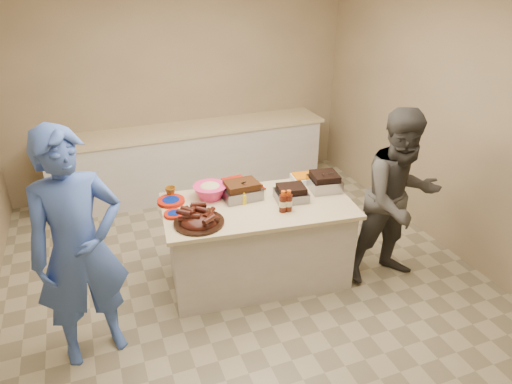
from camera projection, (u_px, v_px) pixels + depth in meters
name	position (u px, v px, depth m)	size (l,w,h in m)	color
room	(248.00, 285.00, 4.40)	(4.50, 5.00, 2.70)	tan
back_counter	(190.00, 160.00, 6.03)	(3.60, 0.64, 0.90)	beige
island	(258.00, 276.00, 4.52)	(1.72, 0.91, 0.81)	beige
rib_platter	(199.00, 223.00, 3.84)	(0.43, 0.43, 0.17)	#42160D
pulled_pork_tray	(242.00, 198.00, 4.27)	(0.35, 0.26, 0.11)	#47230F
brisket_tray	(291.00, 200.00, 4.23)	(0.29, 0.24, 0.09)	black
roasting_pan	(324.00, 189.00, 4.43)	(0.28, 0.28, 0.11)	gray
coleslaw_bowl	(211.00, 198.00, 4.27)	(0.32, 0.32, 0.22)	#EE2C6E
sausage_plate	(251.00, 190.00, 4.42)	(0.28, 0.28, 0.05)	silver
mac_cheese_dish	(306.00, 181.00, 4.60)	(0.28, 0.21, 0.07)	orange
bbq_bottle_a	(288.00, 211.00, 4.04)	(0.07, 0.07, 0.20)	#431309
bbq_bottle_b	(283.00, 211.00, 4.03)	(0.07, 0.07, 0.20)	#431309
mustard_bottle	(244.00, 204.00, 4.16)	(0.04, 0.04, 0.12)	yellow
sauce_bowl	(246.00, 192.00, 4.37)	(0.14, 0.04, 0.14)	silver
plate_stack_large	(171.00, 203.00, 4.18)	(0.25, 0.25, 0.03)	#A41507
plate_stack_small	(174.00, 215.00, 3.97)	(0.17, 0.17, 0.02)	#A41507
plastic_cup	(171.00, 196.00, 4.30)	(0.10, 0.09, 0.10)	#875513
basket_stack	(234.00, 189.00, 4.43)	(0.21, 0.16, 0.10)	#A41507
guest_blue	(99.00, 347.00, 3.69)	(0.68, 1.87, 0.45)	#4061BD
guest_gray	(387.00, 274.00, 4.55)	(0.83, 1.70, 0.64)	#45433D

